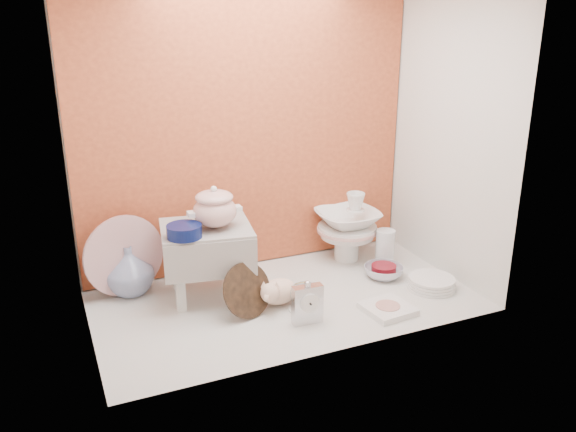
% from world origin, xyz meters
% --- Properties ---
extents(ground, '(1.80, 1.80, 0.00)m').
position_xyz_m(ground, '(0.00, 0.00, 0.00)').
color(ground, silver).
rests_on(ground, ground).
extents(niche_shell, '(1.86, 1.03, 1.53)m').
position_xyz_m(niche_shell, '(0.00, 0.18, 0.93)').
color(niche_shell, '#CB5D32').
rests_on(niche_shell, ground).
extents(step_stool, '(0.47, 0.42, 0.36)m').
position_xyz_m(step_stool, '(-0.33, 0.19, 0.18)').
color(step_stool, silver).
rests_on(step_stool, ground).
extents(soup_tureen, '(0.26, 0.26, 0.21)m').
position_xyz_m(soup_tureen, '(-0.29, 0.16, 0.46)').
color(soup_tureen, white).
rests_on(soup_tureen, step_stool).
extents(cobalt_bowl, '(0.20, 0.20, 0.06)m').
position_xyz_m(cobalt_bowl, '(-0.45, 0.09, 0.39)').
color(cobalt_bowl, '#091347').
rests_on(cobalt_bowl, step_stool).
extents(floral_platter, '(0.40, 0.14, 0.40)m').
position_xyz_m(floral_platter, '(-0.69, 0.38, 0.20)').
color(floral_platter, white).
rests_on(floral_platter, ground).
extents(blue_white_vase, '(0.28, 0.28, 0.25)m').
position_xyz_m(blue_white_vase, '(-0.67, 0.37, 0.12)').
color(blue_white_vase, silver).
rests_on(blue_white_vase, ground).
extents(lacquer_tray, '(0.28, 0.20, 0.24)m').
position_xyz_m(lacquer_tray, '(-0.22, -0.06, 0.12)').
color(lacquer_tray, black).
rests_on(lacquer_tray, ground).
extents(mantel_clock, '(0.14, 0.05, 0.20)m').
position_xyz_m(mantel_clock, '(-0.00, -0.24, 0.10)').
color(mantel_clock, silver).
rests_on(mantel_clock, ground).
extents(plush_pig, '(0.27, 0.22, 0.14)m').
position_xyz_m(plush_pig, '(-0.05, -0.03, 0.07)').
color(plush_pig, beige).
rests_on(plush_pig, ground).
extents(teacup_saucer, '(0.19, 0.19, 0.01)m').
position_xyz_m(teacup_saucer, '(0.04, -0.13, 0.01)').
color(teacup_saucer, white).
rests_on(teacup_saucer, ground).
extents(gold_rim_teacup, '(0.18, 0.18, 0.11)m').
position_xyz_m(gold_rim_teacup, '(0.04, -0.13, 0.07)').
color(gold_rim_teacup, white).
rests_on(gold_rim_teacup, teacup_saucer).
extents(lattice_dish, '(0.23, 0.23, 0.03)m').
position_xyz_m(lattice_dish, '(0.39, -0.30, 0.01)').
color(lattice_dish, white).
rests_on(lattice_dish, ground).
extents(dinner_plate_stack, '(0.32, 0.32, 0.06)m').
position_xyz_m(dinner_plate_stack, '(0.72, -0.18, 0.03)').
color(dinner_plate_stack, white).
rests_on(dinner_plate_stack, ground).
extents(crystal_bowl, '(0.23, 0.23, 0.06)m').
position_xyz_m(crystal_bowl, '(0.57, 0.03, 0.03)').
color(crystal_bowl, silver).
rests_on(crystal_bowl, ground).
extents(clear_glass_vase, '(0.11, 0.11, 0.21)m').
position_xyz_m(clear_glass_vase, '(0.66, 0.16, 0.10)').
color(clear_glass_vase, silver).
rests_on(clear_glass_vase, ground).
extents(porcelain_tower, '(0.42, 0.42, 0.39)m').
position_xyz_m(porcelain_tower, '(0.51, 0.32, 0.19)').
color(porcelain_tower, white).
rests_on(porcelain_tower, ground).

